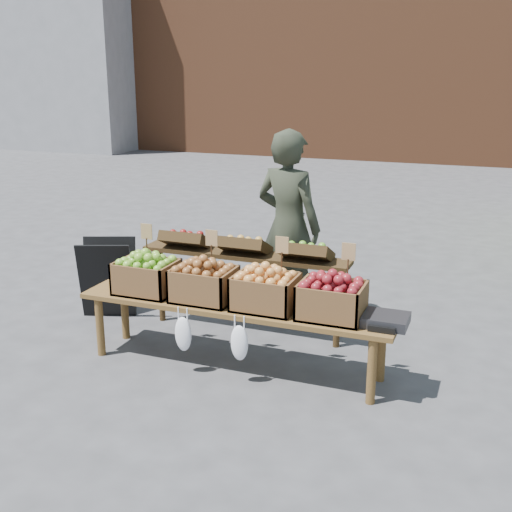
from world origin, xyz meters
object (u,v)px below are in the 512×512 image
at_px(vendor, 288,227).
at_px(back_table, 245,281).
at_px(crate_green_apples, 332,301).
at_px(display_bench, 235,336).
at_px(chalkboard_sign, 108,278).
at_px(crate_red_apples, 265,292).
at_px(crate_golden_apples, 147,277).
at_px(weighing_scale, 386,320).
at_px(crate_russet_pears, 204,284).

relative_size(vendor, back_table, 0.91).
relative_size(vendor, crate_green_apples, 3.82).
bearing_deg(display_bench, chalkboard_sign, 158.88).
bearing_deg(crate_red_apples, crate_golden_apples, 180.00).
bearing_deg(back_table, crate_green_apples, -35.10).
bearing_deg(vendor, crate_red_apples, 114.01).
distance_m(vendor, crate_golden_apples, 1.54).
height_order(display_bench, crate_red_apples, crate_red_apples).
relative_size(back_table, crate_golden_apples, 4.20).
height_order(crate_golden_apples, weighing_scale, crate_golden_apples).
relative_size(back_table, display_bench, 0.78).
distance_m(back_table, crate_red_apples, 0.88).
distance_m(display_bench, crate_red_apples, 0.51).
bearing_deg(crate_golden_apples, chalkboard_sign, 142.68).
distance_m(display_bench, weighing_scale, 1.29).
bearing_deg(crate_russet_pears, vendor, 75.14).
bearing_deg(crate_golden_apples, crate_russet_pears, 0.00).
height_order(chalkboard_sign, display_bench, chalkboard_sign).
bearing_deg(vendor, back_table, 77.92).
height_order(vendor, crate_russet_pears, vendor).
bearing_deg(crate_green_apples, crate_golden_apples, 180.00).
distance_m(vendor, crate_russet_pears, 1.31).
xyz_separation_m(back_table, weighing_scale, (1.45, -0.72, 0.09)).
bearing_deg(back_table, chalkboard_sign, -177.13).
bearing_deg(weighing_scale, back_table, 153.58).
relative_size(chalkboard_sign, crate_russet_pears, 1.62).
height_order(chalkboard_sign, back_table, back_table).
height_order(chalkboard_sign, weighing_scale, chalkboard_sign).
bearing_deg(crate_golden_apples, display_bench, 0.00).
bearing_deg(crate_golden_apples, crate_red_apples, 0.00).
height_order(display_bench, crate_green_apples, crate_green_apples).
bearing_deg(crate_red_apples, display_bench, 180.00).
height_order(vendor, chalkboard_sign, vendor).
bearing_deg(weighing_scale, crate_red_apples, 180.00).
distance_m(crate_golden_apples, crate_red_apples, 1.10).
relative_size(chalkboard_sign, weighing_scale, 2.38).
bearing_deg(vendor, weighing_scale, 147.87).
bearing_deg(crate_green_apples, crate_russet_pears, 180.00).
relative_size(display_bench, crate_golden_apples, 5.40).
bearing_deg(crate_russet_pears, crate_red_apples, 0.00).
distance_m(chalkboard_sign, weighing_scale, 3.00).
distance_m(crate_red_apples, weighing_scale, 0.98).
relative_size(crate_red_apples, crate_green_apples, 1.00).
bearing_deg(weighing_scale, vendor, 133.97).
xyz_separation_m(back_table, crate_green_apples, (1.02, -0.72, 0.19)).
distance_m(vendor, crate_green_apples, 1.48).
relative_size(crate_golden_apples, weighing_scale, 1.47).
bearing_deg(crate_green_apples, display_bench, 180.00).
relative_size(back_table, weighing_scale, 6.18).
bearing_deg(weighing_scale, chalkboard_sign, 167.53).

